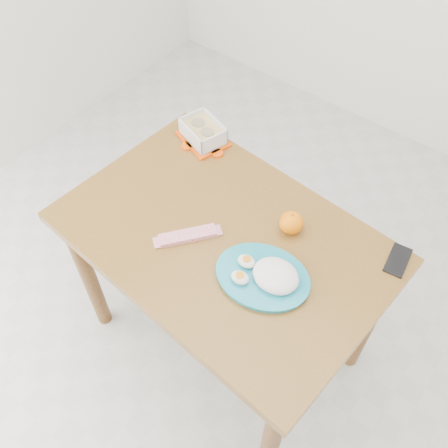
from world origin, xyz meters
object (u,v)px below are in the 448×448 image
Objects in this scene: orange_fruit at (291,223)px; smartphone at (398,260)px; food_container at (203,132)px; rice_plate at (267,275)px; dining_table at (224,256)px.

orange_fruit is 0.34m from smartphone.
food_container is at bearing 167.97° from smartphone.
food_container is 0.64× the size of rice_plate.
food_container is (-0.34, 0.31, 0.16)m from dining_table.
smartphone is at bearing 17.58° from orange_fruit.
food_container is 0.52m from orange_fruit.
rice_plate reaches higher than dining_table.
dining_table is 0.48m from food_container.
rice_plate is (0.54, -0.36, -0.01)m from food_container.
dining_table is at bearing -160.60° from smartphone.
rice_plate is (0.20, -0.05, 0.14)m from dining_table.
food_container is at bearing 134.09° from rice_plate.
dining_table is 9.16× the size of smartphone.
dining_table is 0.56m from smartphone.
rice_plate is (0.05, -0.20, -0.01)m from orange_fruit.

